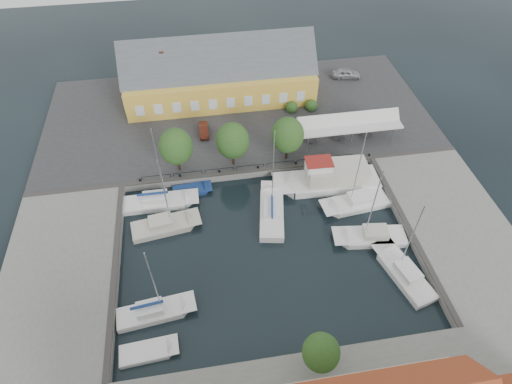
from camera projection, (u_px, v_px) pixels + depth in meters
ground at (264, 239)px, 48.68m from camera, size 140.00×140.00×0.00m
north_quay at (238, 116)px, 64.04m from camera, size 56.00×26.00×1.00m
west_quay at (60, 277)px, 44.54m from camera, size 12.00×24.00×1.00m
east_quay at (455, 225)px, 49.37m from camera, size 12.00×24.00×1.00m
quay_edge_fittings at (258, 202)px, 51.16m from camera, size 56.00×24.72×0.40m
warehouse at (216, 75)px, 64.58m from camera, size 28.56×14.00×9.55m
tent_canopy at (349, 124)px, 57.47m from camera, size 14.00×4.00×2.83m
quay_trees at (232, 141)px, 53.14m from camera, size 18.20×4.20×6.30m
car_silver at (346, 74)px, 69.93m from camera, size 4.87×2.64×1.57m
car_red at (204, 130)px, 59.92m from camera, size 1.32×3.63×1.19m
center_sailboat at (272, 213)px, 50.92m from camera, size 4.28×9.41×12.52m
trawler at (331, 179)px, 53.96m from camera, size 13.78×4.62×5.00m
east_boat_a at (356, 204)px, 52.06m from camera, size 8.73×3.73×11.98m
east_boat_b at (371, 237)px, 48.46m from camera, size 8.59×3.74×11.38m
east_boat_c at (404, 274)px, 45.11m from camera, size 4.71×8.75×10.81m
west_boat_a at (159, 203)px, 52.16m from camera, size 9.23×2.70×12.06m
west_boat_b at (165, 226)px, 49.59m from camera, size 8.31×3.84×11.01m
west_boat_d at (155, 313)px, 42.02m from camera, size 8.00×3.21×10.53m
launch_sw at (148, 352)px, 39.45m from camera, size 5.60×2.40×0.98m
launch_nw at (192, 191)px, 53.82m from camera, size 5.06×2.22×0.88m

